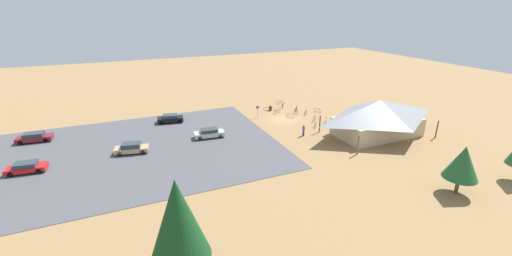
{
  "coord_description": "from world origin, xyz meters",
  "views": [
    {
      "loc": [
        26.07,
        47.75,
        18.58
      ],
      "look_at": [
        7.47,
        5.1,
        1.2
      ],
      "focal_mm": 22.98,
      "sensor_mm": 36.0,
      "label": 1
    }
  ],
  "objects_px": {
    "lot_sign": "(258,110)",
    "bicycle_purple_mid_cluster": "(315,125)",
    "bicycle_teal_by_bin": "(305,113)",
    "car_red_aisle_side": "(26,167)",
    "pine_center": "(463,163)",
    "trash_bin": "(270,108)",
    "bicycle_green_yard_left": "(277,112)",
    "pine_midwest": "(178,219)",
    "car_tan_by_curb": "(132,148)",
    "bicycle_black_edge_north": "(283,106)",
    "car_black_mid_lot": "(170,118)",
    "bicycle_yellow_yard_center": "(290,116)",
    "bicycle_red_yard_right": "(280,102)",
    "bicycle_white_back_row": "(318,110)",
    "car_silver_inner_stall": "(209,133)",
    "bicycle_teal_edge_south": "(326,121)",
    "bicycle_yellow_near_porch": "(268,109)",
    "car_maroon_end_stall": "(34,137)",
    "visitor_near_lot": "(304,130)",
    "bicycle_silver_lone_east": "(314,119)",
    "bicycle_blue_yard_front": "(296,112)",
    "bicycle_orange_front_row": "(296,109)",
    "bike_pavilion": "(379,116)"
  },
  "relations": [
    {
      "from": "pine_center",
      "to": "bicycle_teal_edge_south",
      "type": "xyz_separation_m",
      "value": [
        -0.31,
        -24.05,
        -3.21
      ]
    },
    {
      "from": "bicycle_purple_mid_cluster",
      "to": "bicycle_black_edge_north",
      "type": "xyz_separation_m",
      "value": [
        -0.22,
        -11.76,
        0.04
      ]
    },
    {
      "from": "bicycle_black_edge_north",
      "to": "car_silver_inner_stall",
      "type": "distance_m",
      "value": 19.62
    },
    {
      "from": "bike_pavilion",
      "to": "bicycle_teal_edge_south",
      "type": "distance_m",
      "value": 9.03
    },
    {
      "from": "bicycle_silver_lone_east",
      "to": "car_red_aisle_side",
      "type": "relative_size",
      "value": 0.3
    },
    {
      "from": "bicycle_yellow_yard_center",
      "to": "bicycle_blue_yard_front",
      "type": "bearing_deg",
      "value": -143.13
    },
    {
      "from": "trash_bin",
      "to": "lot_sign",
      "type": "xyz_separation_m",
      "value": [
        3.93,
        2.88,
        0.96
      ]
    },
    {
      "from": "bike_pavilion",
      "to": "bicycle_silver_lone_east",
      "type": "height_order",
      "value": "bike_pavilion"
    },
    {
      "from": "bicycle_blue_yard_front",
      "to": "car_silver_inner_stall",
      "type": "relative_size",
      "value": 0.37
    },
    {
      "from": "bicycle_red_yard_right",
      "to": "visitor_near_lot",
      "type": "bearing_deg",
      "value": 74.27
    },
    {
      "from": "lot_sign",
      "to": "bicycle_purple_mid_cluster",
      "type": "relative_size",
      "value": 1.53
    },
    {
      "from": "bicycle_teal_edge_south",
      "to": "bicycle_yellow_near_porch",
      "type": "bearing_deg",
      "value": -59.95
    },
    {
      "from": "bicycle_red_yard_right",
      "to": "bicycle_black_edge_north",
      "type": "bearing_deg",
      "value": 73.31
    },
    {
      "from": "bicycle_purple_mid_cluster",
      "to": "bicycle_blue_yard_front",
      "type": "xyz_separation_m",
      "value": [
        -0.78,
        -7.52,
        0.03
      ]
    },
    {
      "from": "bike_pavilion",
      "to": "bicycle_purple_mid_cluster",
      "type": "relative_size",
      "value": 10.47
    },
    {
      "from": "bicycle_black_edge_north",
      "to": "bicycle_teal_by_bin",
      "type": "distance_m",
      "value": 5.9
    },
    {
      "from": "pine_center",
      "to": "car_maroon_end_stall",
      "type": "xyz_separation_m",
      "value": [
        43.33,
        -34.06,
        -2.85
      ]
    },
    {
      "from": "trash_bin",
      "to": "car_black_mid_lot",
      "type": "distance_m",
      "value": 18.54
    },
    {
      "from": "car_black_mid_lot",
      "to": "car_silver_inner_stall",
      "type": "xyz_separation_m",
      "value": [
        -4.15,
        9.2,
        -0.01
      ]
    },
    {
      "from": "bicycle_teal_by_bin",
      "to": "car_red_aisle_side",
      "type": "distance_m",
      "value": 42.26
    },
    {
      "from": "bicycle_black_edge_north",
      "to": "bicycle_yellow_near_porch",
      "type": "distance_m",
      "value": 3.36
    },
    {
      "from": "pine_center",
      "to": "bicycle_blue_yard_front",
      "type": "xyz_separation_m",
      "value": [
        1.74,
        -30.51,
        -3.19
      ]
    },
    {
      "from": "bicycle_blue_yard_front",
      "to": "car_silver_inner_stall",
      "type": "xyz_separation_m",
      "value": [
        17.86,
        5.01,
        0.34
      ]
    },
    {
      "from": "bicycle_white_back_row",
      "to": "car_silver_inner_stall",
      "type": "distance_m",
      "value": 22.31
    },
    {
      "from": "pine_center",
      "to": "lot_sign",
      "type": "bearing_deg",
      "value": -73.63
    },
    {
      "from": "trash_bin",
      "to": "bicycle_green_yard_left",
      "type": "relative_size",
      "value": 0.56
    },
    {
      "from": "car_black_mid_lot",
      "to": "bicycle_yellow_yard_center",
      "type": "bearing_deg",
      "value": 163.7
    },
    {
      "from": "car_black_mid_lot",
      "to": "car_silver_inner_stall",
      "type": "distance_m",
      "value": 10.1
    },
    {
      "from": "bicycle_yellow_yard_center",
      "to": "bicycle_black_edge_north",
      "type": "bearing_deg",
      "value": -105.25
    },
    {
      "from": "bicycle_yellow_yard_center",
      "to": "bicycle_yellow_near_porch",
      "type": "bearing_deg",
      "value": -72.23
    },
    {
      "from": "car_silver_inner_stall",
      "to": "trash_bin",
      "type": "bearing_deg",
      "value": -149.12
    },
    {
      "from": "bicycle_purple_mid_cluster",
      "to": "car_maroon_end_stall",
      "type": "height_order",
      "value": "car_maroon_end_stall"
    },
    {
      "from": "bike_pavilion",
      "to": "car_tan_by_curb",
      "type": "distance_m",
      "value": 35.83
    },
    {
      "from": "bicycle_blue_yard_front",
      "to": "bicycle_teal_by_bin",
      "type": "distance_m",
      "value": 1.82
    },
    {
      "from": "trash_bin",
      "to": "bicycle_white_back_row",
      "type": "height_order",
      "value": "trash_bin"
    },
    {
      "from": "trash_bin",
      "to": "car_maroon_end_stall",
      "type": "relative_size",
      "value": 0.19
    },
    {
      "from": "pine_midwest",
      "to": "car_red_aisle_side",
      "type": "relative_size",
      "value": 1.98
    },
    {
      "from": "bicycle_green_yard_left",
      "to": "bicycle_black_edge_north",
      "type": "bearing_deg",
      "value": -133.87
    },
    {
      "from": "pine_midwest",
      "to": "car_tan_by_curb",
      "type": "distance_m",
      "value": 25.92
    },
    {
      "from": "bicycle_orange_front_row",
      "to": "bicycle_teal_by_bin",
      "type": "relative_size",
      "value": 1.06
    },
    {
      "from": "pine_midwest",
      "to": "pine_center",
      "type": "height_order",
      "value": "pine_midwest"
    },
    {
      "from": "pine_midwest",
      "to": "bicycle_teal_by_bin",
      "type": "height_order",
      "value": "pine_midwest"
    },
    {
      "from": "lot_sign",
      "to": "bicycle_teal_edge_south",
      "type": "relative_size",
      "value": 1.51
    },
    {
      "from": "lot_sign",
      "to": "bicycle_orange_front_row",
      "type": "bearing_deg",
      "value": -173.51
    },
    {
      "from": "bicycle_teal_edge_south",
      "to": "car_tan_by_curb",
      "type": "height_order",
      "value": "car_tan_by_curb"
    },
    {
      "from": "bicycle_red_yard_right",
      "to": "car_maroon_end_stall",
      "type": "xyz_separation_m",
      "value": [
        41.72,
        2.96,
        0.34
      ]
    },
    {
      "from": "car_maroon_end_stall",
      "to": "visitor_near_lot",
      "type": "relative_size",
      "value": 2.64
    },
    {
      "from": "bicycle_blue_yard_front",
      "to": "bicycle_orange_front_row",
      "type": "bearing_deg",
      "value": -121.73
    },
    {
      "from": "bicycle_black_edge_north",
      "to": "car_red_aisle_side",
      "type": "distance_m",
      "value": 41.74
    },
    {
      "from": "bicycle_green_yard_left",
      "to": "car_silver_inner_stall",
      "type": "bearing_deg",
      "value": 23.78
    }
  ]
}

